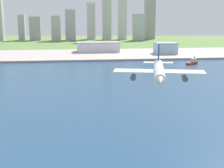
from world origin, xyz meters
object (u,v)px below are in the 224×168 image
at_px(warehouse_annex, 165,48).
at_px(airplane_landing, 159,71).
at_px(tugboat_small, 193,62).
at_px(warehouse_main, 98,47).

bearing_deg(warehouse_annex, airplane_landing, -106.93).
height_order(airplane_landing, tugboat_small, airplane_landing).
bearing_deg(warehouse_annex, warehouse_main, 156.32).
height_order(airplane_landing, warehouse_annex, airplane_landing).
distance_m(tugboat_small, warehouse_annex, 98.13).
bearing_deg(airplane_landing, tugboat_small, 66.31).
relative_size(warehouse_main, warehouse_annex, 2.11).
relative_size(airplane_landing, tugboat_small, 2.29).
height_order(tugboat_small, warehouse_annex, warehouse_annex).
bearing_deg(warehouse_annex, tugboat_small, -86.51).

